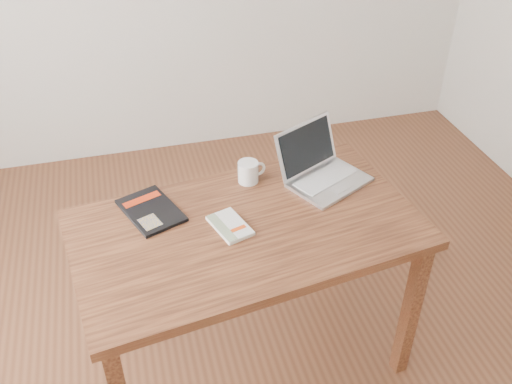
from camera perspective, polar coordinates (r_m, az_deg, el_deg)
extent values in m
plane|color=brown|center=(2.54, -0.61, -18.59)|extent=(4.00, 4.00, 0.00)
cube|color=#572F1A|center=(2.10, -0.90, -3.79)|extent=(1.35, 0.89, 0.04)
cube|color=#572F1A|center=(2.40, 15.21, -11.42)|extent=(0.06, 0.06, 0.71)
cube|color=#572F1A|center=(2.49, -16.12, -9.41)|extent=(0.06, 0.06, 0.71)
cube|color=#572F1A|center=(2.76, 7.90, -2.96)|extent=(0.06, 0.06, 0.71)
cube|color=beige|center=(2.08, -2.62, -3.40)|extent=(0.16, 0.20, 0.01)
cube|color=white|center=(2.08, -2.62, -3.38)|extent=(0.15, 0.20, 0.01)
cube|color=gray|center=(2.06, -3.47, -3.54)|extent=(0.09, 0.17, 0.00)
cube|color=#D6440F|center=(2.05, -1.77, -3.66)|extent=(0.06, 0.03, 0.00)
cube|color=black|center=(2.18, -10.46, -1.82)|extent=(0.26, 0.31, 0.01)
cube|color=#B62A0D|center=(2.23, -11.35, -0.73)|extent=(0.15, 0.09, 0.00)
cube|color=#7D705B|center=(2.12, -10.56, -2.97)|extent=(0.09, 0.10, 0.00)
cube|color=silver|center=(2.31, 7.37, 0.98)|extent=(0.37, 0.33, 0.01)
cube|color=silver|center=(2.32, 6.92, 1.41)|extent=(0.28, 0.22, 0.00)
cube|color=#BCBCC1|center=(2.28, 8.56, 0.45)|extent=(0.10, 0.08, 0.00)
cube|color=silver|center=(2.33, 5.05, 4.52)|extent=(0.30, 0.20, 0.19)
cube|color=black|center=(2.33, 5.14, 4.51)|extent=(0.27, 0.18, 0.17)
cylinder|color=silver|center=(2.29, -0.79, 2.02)|extent=(0.08, 0.08, 0.09)
cylinder|color=black|center=(2.26, -0.80, 2.86)|extent=(0.07, 0.07, 0.01)
torus|color=silver|center=(2.30, 0.27, 2.32)|extent=(0.06, 0.02, 0.06)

